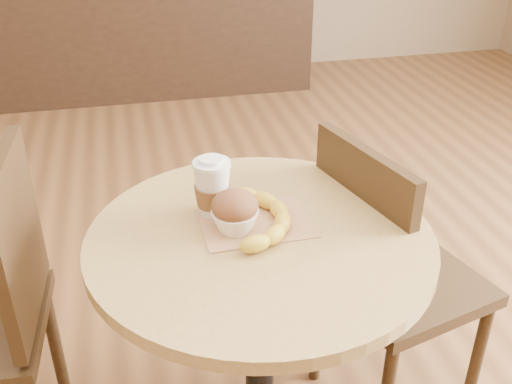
# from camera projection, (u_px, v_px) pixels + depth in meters

# --- Properties ---
(cafe_table) EXTENTS (0.74, 0.74, 0.75)m
(cafe_table) POSITION_uv_depth(u_px,v_px,m) (260.00, 308.00, 1.37)
(cafe_table) COLOR black
(cafe_table) RESTS_ON ground
(chair_right) EXTENTS (0.47, 0.47, 0.87)m
(chair_right) POSITION_uv_depth(u_px,v_px,m) (388.00, 275.00, 1.59)
(chair_right) COLOR #352412
(chair_right) RESTS_ON ground
(service_counter) EXTENTS (2.30, 0.65, 1.04)m
(service_counter) POSITION_uv_depth(u_px,v_px,m) (144.00, 14.00, 4.04)
(service_counter) COLOR black
(service_counter) RESTS_ON ground
(kraft_bag) EXTENTS (0.25, 0.19, 0.00)m
(kraft_bag) POSITION_uv_depth(u_px,v_px,m) (256.00, 223.00, 1.31)
(kraft_bag) COLOR #AF7B55
(kraft_bag) RESTS_ON cafe_table
(coffee_cup) EXTENTS (0.08, 0.08, 0.14)m
(coffee_cup) POSITION_uv_depth(u_px,v_px,m) (212.00, 189.00, 1.31)
(coffee_cup) COLOR silver
(coffee_cup) RESTS_ON cafe_table
(muffin) EXTENTS (0.10, 0.10, 0.09)m
(muffin) POSITION_uv_depth(u_px,v_px,m) (235.00, 211.00, 1.26)
(muffin) COLOR white
(muffin) RESTS_ON kraft_bag
(banana) EXTENTS (0.20, 0.29, 0.04)m
(banana) POSITION_uv_depth(u_px,v_px,m) (263.00, 216.00, 1.29)
(banana) COLOR gold
(banana) RESTS_ON kraft_bag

